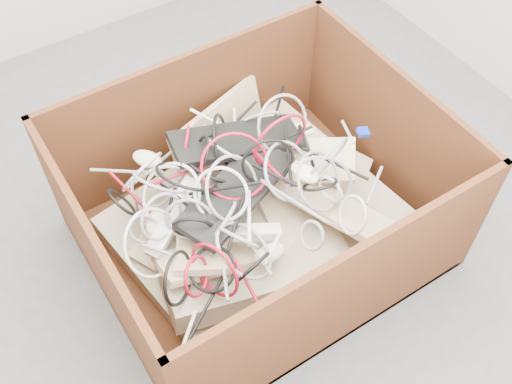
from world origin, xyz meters
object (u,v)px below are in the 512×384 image
power_strip_left (173,217)px  vga_plug (363,132)px  cardboard_box (255,222)px  power_strip_right (243,233)px

power_strip_left → vga_plug: (0.81, -0.04, 0.01)m
cardboard_box → power_strip_right: (-0.13, -0.13, 0.19)m
cardboard_box → power_strip_left: (-0.31, 0.05, 0.20)m
power_strip_right → vga_plug: 0.65m
vga_plug → cardboard_box: bearing=-159.3°
power_strip_right → vga_plug: power_strip_right is taller
vga_plug → power_strip_right: bearing=-148.0°
cardboard_box → vga_plug: 0.54m
cardboard_box → power_strip_left: size_ratio=4.06×
cardboard_box → power_strip_left: cardboard_box is taller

